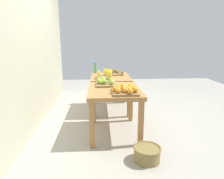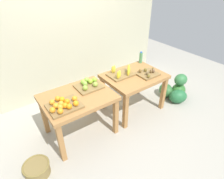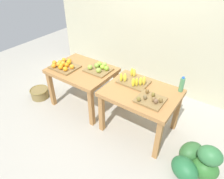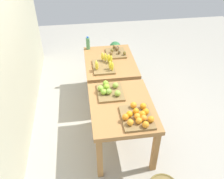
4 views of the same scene
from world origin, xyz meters
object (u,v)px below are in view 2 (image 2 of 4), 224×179
orange_bin (63,105)px  wicker_basket (37,169)px  display_table_left (78,102)px  kiwi_bin (148,73)px  watermelon_pile (175,90)px  display_table_right (134,80)px  apple_bin (89,85)px  banana_crate (121,73)px  water_bottle (141,58)px

orange_bin → wicker_basket: (-0.56, -0.21, -0.68)m
display_table_left → wicker_basket: (-0.84, -0.35, -0.53)m
kiwi_bin → watermelon_pile: kiwi_bin is taller
display_table_right → apple_bin: 0.87m
banana_crate → water_bottle: 0.68m
apple_bin → wicker_basket: apple_bin is taller
orange_bin → water_bottle: 1.90m
display_table_left → display_table_right: same height
display_table_left → kiwi_bin: 1.33m
apple_bin → banana_crate: banana_crate is taller
water_bottle → watermelon_pile: (0.51, -0.58, -0.66)m
display_table_left → apple_bin: apple_bin is taller
apple_bin → orange_bin: bearing=-154.2°
display_table_right → wicker_basket: bearing=-169.9°
display_table_right → orange_bin: 1.41m
banana_crate → kiwi_bin: (0.40, -0.25, -0.02)m
apple_bin → watermelon_pile: 1.94m
display_table_left → watermelon_pile: size_ratio=1.43×
watermelon_pile → wicker_basket: 2.92m
display_table_right → orange_bin: orange_bin is taller
watermelon_pile → display_table_left: bearing=172.9°
apple_bin → water_bottle: size_ratio=1.74×
apple_bin → watermelon_pile: (1.81, -0.38, -0.59)m
display_table_right → banana_crate: (-0.20, 0.12, 0.15)m
display_table_right → banana_crate: 0.28m
display_table_right → banana_crate: size_ratio=2.36×
watermelon_pile → display_table_right: bearing=164.9°
banana_crate → water_bottle: bearing=17.5°
display_table_left → orange_bin: bearing=-153.0°
kiwi_bin → water_bottle: 0.52m
display_table_left → apple_bin: bearing=24.6°
apple_bin → wicker_basket: size_ratio=1.15×
orange_bin → wicker_basket: size_ratio=1.28×
kiwi_bin → watermelon_pile: (0.76, -0.13, -0.58)m
apple_bin → banana_crate: size_ratio=0.91×
apple_bin → display_table_right: bearing=-8.2°
watermelon_pile → orange_bin: bearing=177.1°
orange_bin → display_table_left: bearing=27.0°
apple_bin → kiwi_bin: bearing=-13.5°
banana_crate → kiwi_bin: bearing=-31.7°
display_table_left → water_bottle: bearing=11.6°
display_table_left → water_bottle: (1.57, 0.32, 0.21)m
display_table_left → apple_bin: size_ratio=2.60×
apple_bin → wicker_basket: 1.38m
display_table_left → wicker_basket: 1.05m
apple_bin → kiwi_bin: (1.05, -0.25, -0.01)m
watermelon_pile → wicker_basket: watermelon_pile is taller
apple_bin → display_table_left: bearing=-155.4°
display_table_left → water_bottle: size_ratio=4.51×
display_table_left → wicker_basket: bearing=-157.3°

